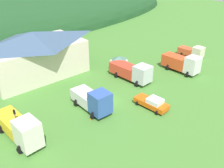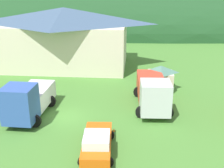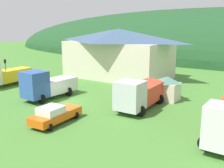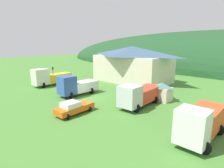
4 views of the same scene
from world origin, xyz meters
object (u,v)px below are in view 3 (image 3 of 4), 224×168
object	(u,v)px
play_shed_cream	(167,88)
traffic_cone_mid_row	(27,99)
traffic_cone_near_pickup	(86,115)
tow_truck_silver	(140,93)
service_pickup_orange	(55,114)
depot_building	(118,52)
traffic_light_west	(6,69)
box_truck_blue	(46,85)
heavy_rig_striped	(0,75)

from	to	relation	value
play_shed_cream	traffic_cone_mid_row	distance (m)	16.51
play_shed_cream	traffic_cone_near_pickup	world-z (taller)	play_shed_cream
tow_truck_silver	service_pickup_orange	size ratio (longest dim) A/B	1.55
depot_building	traffic_light_west	xyz separation A→B (m)	(-9.71, -14.57, -1.76)
service_pickup_orange	traffic_light_west	world-z (taller)	traffic_light_west
tow_truck_silver	traffic_cone_mid_row	xyz separation A→B (m)	(-12.59, -4.62, -1.67)
play_shed_cream	service_pickup_orange	xyz separation A→B (m)	(-5.27, -12.60, -0.63)
play_shed_cream	box_truck_blue	world-z (taller)	box_truck_blue
depot_building	box_truck_blue	bearing A→B (deg)	-88.52
depot_building	service_pickup_orange	xyz separation A→B (m)	(7.08, -21.04, -3.29)
heavy_rig_striped	tow_truck_silver	distance (m)	21.14
service_pickup_orange	traffic_light_west	xyz separation A→B (m)	(-16.79, 6.47, 1.53)
tow_truck_silver	traffic_cone_near_pickup	world-z (taller)	tow_truck_silver
play_shed_cream	service_pickup_orange	size ratio (longest dim) A/B	0.55
play_shed_cream	box_truck_blue	size ratio (longest dim) A/B	0.41
traffic_cone_near_pickup	tow_truck_silver	bearing A→B (deg)	56.46
play_shed_cream	heavy_rig_striped	world-z (taller)	heavy_rig_striped
tow_truck_silver	service_pickup_orange	world-z (taller)	tow_truck_silver
heavy_rig_striped	play_shed_cream	bearing A→B (deg)	104.71
heavy_rig_striped	service_pickup_orange	bearing A→B (deg)	68.68
traffic_cone_mid_row	service_pickup_orange	bearing A→B (deg)	-22.27
traffic_cone_mid_row	traffic_light_west	bearing A→B (deg)	160.15
depot_building	traffic_cone_near_pickup	bearing A→B (deg)	-65.89
service_pickup_orange	traffic_cone_near_pickup	xyz separation A→B (m)	(0.94, 3.13, -0.83)
heavy_rig_striped	traffic_light_west	bearing A→B (deg)	176.96
traffic_cone_near_pickup	traffic_light_west	bearing A→B (deg)	169.32
play_shed_cream	service_pickup_orange	bearing A→B (deg)	-112.67
heavy_rig_striped	traffic_light_west	xyz separation A→B (m)	(0.00, 0.91, 0.59)
play_shed_cream	traffic_cone_near_pickup	bearing A→B (deg)	-114.56
traffic_light_west	service_pickup_orange	bearing A→B (deg)	-21.07
traffic_light_west	traffic_cone_mid_row	size ratio (longest dim) A/B	6.73
service_pickup_orange	traffic_light_west	bearing A→B (deg)	-114.67
traffic_cone_mid_row	box_truck_blue	bearing A→B (deg)	41.77
play_shed_cream	tow_truck_silver	world-z (taller)	tow_truck_silver
play_shed_cream	tow_truck_silver	bearing A→B (deg)	-103.18
tow_truck_silver	service_pickup_orange	distance (m)	9.12
play_shed_cream	traffic_light_west	xyz separation A→B (m)	(-22.06, -6.13, 0.90)
heavy_rig_striped	service_pickup_orange	size ratio (longest dim) A/B	1.60
heavy_rig_striped	traffic_cone_near_pickup	distance (m)	17.98
traffic_light_west	traffic_cone_mid_row	world-z (taller)	traffic_light_west
traffic_cone_mid_row	traffic_cone_near_pickup	bearing A→B (deg)	-1.89
service_pickup_orange	traffic_cone_near_pickup	bearing A→B (deg)	159.76
heavy_rig_striped	tow_truck_silver	size ratio (longest dim) A/B	1.03
heavy_rig_striped	tow_truck_silver	bearing A→B (deg)	93.77
depot_building	tow_truck_silver	distance (m)	17.38
box_truck_blue	traffic_cone_near_pickup	distance (m)	8.01
depot_building	play_shed_cream	world-z (taller)	depot_building
service_pickup_orange	traffic_cone_mid_row	world-z (taller)	service_pickup_orange
heavy_rig_striped	traffic_light_west	size ratio (longest dim) A/B	2.19
play_shed_cream	traffic_cone_mid_row	size ratio (longest dim) A/B	5.03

